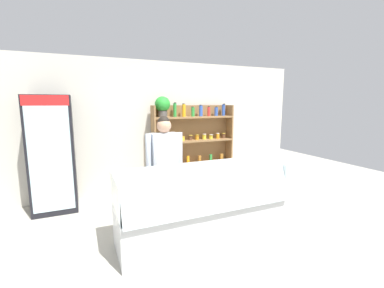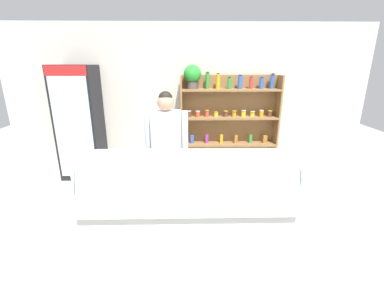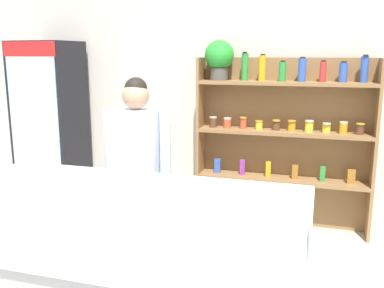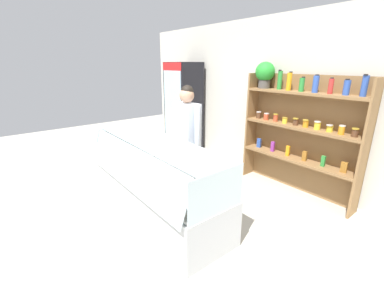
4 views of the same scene
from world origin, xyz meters
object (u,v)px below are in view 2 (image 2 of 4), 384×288
deli_display_case (188,214)px  drinks_fridge (80,123)px  shelving_unit (224,113)px  shop_clerk (167,142)px

deli_display_case → drinks_fridge: bearing=135.3°
deli_display_case → shelving_unit: bearing=71.8°
drinks_fridge → shelving_unit: same height
drinks_fridge → shelving_unit: 2.59m
deli_display_case → shop_clerk: bearing=111.2°
drinks_fridge → shelving_unit: (2.58, 0.18, 0.14)m
shelving_unit → deli_display_case: size_ratio=0.87×
shelving_unit → deli_display_case: bearing=-108.2°
shelving_unit → shop_clerk: size_ratio=1.19×
shelving_unit → deli_display_case: (-0.68, -2.06, -0.82)m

